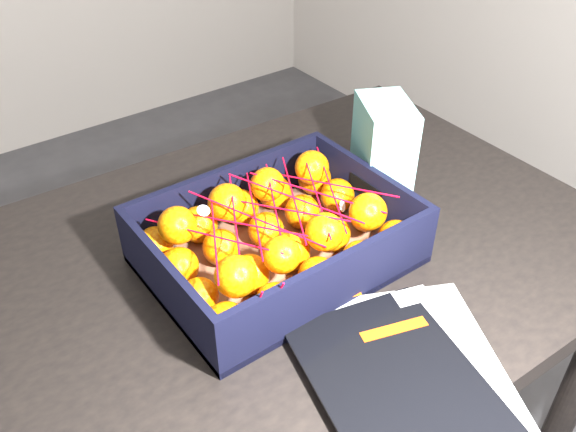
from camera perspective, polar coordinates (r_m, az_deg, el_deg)
table at (r=1.07m, az=-1.82°, el=-7.84°), size 1.23×0.84×0.75m
magazine_stack at (r=0.84m, az=11.31°, el=-14.36°), size 0.34×0.39×0.02m
produce_crate at (r=0.98m, az=-1.05°, el=-2.81°), size 0.41×0.30×0.11m
clementine_heap at (r=0.96m, az=-1.22°, el=-1.64°), size 0.39×0.28×0.11m
mesh_net at (r=0.92m, az=-1.23°, el=0.26°), size 0.34×0.27×0.09m
retail_carton at (r=1.11m, az=8.96°, el=6.06°), size 0.13×0.15×0.19m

